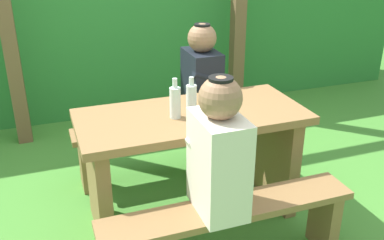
{
  "coord_description": "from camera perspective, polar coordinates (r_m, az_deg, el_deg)",
  "views": [
    {
      "loc": [
        -0.84,
        -2.33,
        1.77
      ],
      "look_at": [
        0.0,
        0.0,
        0.69
      ],
      "focal_mm": 41.19,
      "sensor_mm": 36.0,
      "label": 1
    }
  ],
  "objects": [
    {
      "name": "hedge_backdrop",
      "position": [
        4.71,
        -9.38,
        11.88
      ],
      "size": [
        6.4,
        0.66,
        1.67
      ],
      "primitive_type": "cube",
      "color": "#2E7C33",
      "rests_on": "ground_plane"
    },
    {
      "name": "ground_plane",
      "position": [
        3.05,
        0.0,
        -11.95
      ],
      "size": [
        12.0,
        12.0,
        0.0
      ],
      "primitive_type": "plane",
      "color": "#458832"
    },
    {
      "name": "bench_near",
      "position": [
        2.43,
        4.77,
        -13.39
      ],
      "size": [
        1.4,
        0.24,
        0.43
      ],
      "color": "olive",
      "rests_on": "ground_plane"
    },
    {
      "name": "drinking_glass",
      "position": [
        2.67,
        2.16,
        1.68
      ],
      "size": [
        0.06,
        0.06,
        0.08
      ],
      "primitive_type": "cylinder",
      "color": "silver",
      "rests_on": "picnic_table"
    },
    {
      "name": "person_black_coat",
      "position": [
        3.28,
        1.29,
        5.73
      ],
      "size": [
        0.25,
        0.35,
        0.72
      ],
      "color": "black",
      "rests_on": "bench_far"
    },
    {
      "name": "pergola_post_right",
      "position": [
        4.39,
        6.04,
        13.55
      ],
      "size": [
        0.12,
        0.12,
        2.03
      ],
      "primitive_type": "cube",
      "color": "brown",
      "rests_on": "ground_plane"
    },
    {
      "name": "person_white_shirt",
      "position": [
        2.17,
        3.46,
        -4.13
      ],
      "size": [
        0.25,
        0.35,
        0.72
      ],
      "color": "silver",
      "rests_on": "bench_near"
    },
    {
      "name": "bottle_right",
      "position": [
        2.66,
        -0.13,
        2.86
      ],
      "size": [
        0.06,
        0.06,
        0.23
      ],
      "color": "silver",
      "rests_on": "picnic_table"
    },
    {
      "name": "pergola_post_left",
      "position": [
        3.97,
        -22.79,
        10.8
      ],
      "size": [
        0.12,
        0.12,
        2.03
      ],
      "primitive_type": "cube",
      "color": "brown",
      "rests_on": "ground_plane"
    },
    {
      "name": "bench_far",
      "position": [
        3.36,
        -3.36,
        -2.15
      ],
      "size": [
        1.4,
        0.24,
        0.43
      ],
      "color": "olive",
      "rests_on": "ground_plane"
    },
    {
      "name": "bottle_left",
      "position": [
        2.59,
        -2.2,
        2.38
      ],
      "size": [
        0.07,
        0.07,
        0.24
      ],
      "color": "silver",
      "rests_on": "picnic_table"
    },
    {
      "name": "picnic_table",
      "position": [
        2.79,
        0.0,
        -3.54
      ],
      "size": [
        1.4,
        0.64,
        0.74
      ],
      "color": "olive",
      "rests_on": "ground_plane"
    }
  ]
}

